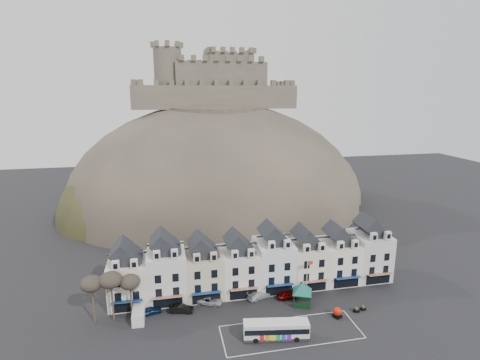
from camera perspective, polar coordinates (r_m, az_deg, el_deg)
The scene contains 21 objects.
ground at distance 63.31m, azimuth 6.30°, elevation -22.89°, with size 300.00×300.00×0.00m, color black.
coach_bay_markings at distance 64.81m, azimuth 7.75°, elevation -21.97°, with size 22.00×7.50×0.01m, color silver.
townhouse_terrace at distance 73.76m, azimuth 2.62°, elevation -12.39°, with size 54.40×9.35×11.80m.
castle_hill at distance 124.32m, azimuth -2.95°, elevation -4.04°, with size 100.00×76.00×68.00m.
castle at distance 125.42m, azimuth -4.03°, elevation 14.68°, with size 50.20×22.20×22.00m.
tree_left_far at distance 67.41m, azimuth -21.70°, elevation -14.52°, with size 3.61×3.61×8.24m.
tree_left_mid at distance 66.76m, azimuth -19.11°, elevation -14.24°, with size 3.78×3.78×8.64m.
tree_left_near at distance 66.72m, azimuth -16.43°, elevation -14.71°, with size 3.43×3.43×7.84m.
bus at distance 62.44m, azimuth 5.52°, elevation -21.67°, with size 10.35×3.91×2.85m.
bus_shelter at distance 70.07m, azimuth 9.49°, elevation -15.90°, with size 6.18×6.18×4.26m.
red_buoy at distance 69.10m, azimuth 14.62°, elevation -18.93°, with size 1.58×1.58×1.81m.
flagpole at distance 71.40m, azimuth 10.23°, elevation -14.35°, with size 1.11×0.20×7.69m.
white_van at distance 68.51m, azimuth -15.17°, elevation -19.17°, with size 2.06×4.54×2.05m.
planter_west at distance 71.53m, azimuth 17.31°, elevation -18.32°, with size 1.06×0.71×1.01m.
planter_east at distance 72.46m, azimuth 18.24°, elevation -18.00°, with size 0.95×0.64×0.91m.
car_navy at distance 69.79m, azimuth -13.48°, elevation -18.79°, with size 1.49×3.70×1.26m, color #0C1C3F.
car_black at distance 69.21m, azimuth -8.95°, elevation -18.80°, with size 1.44×4.14×1.36m, color black.
car_silver at distance 70.97m, azimuth -4.62°, elevation -17.82°, with size 2.14×4.56×1.29m, color #B1B5BA.
car_white at distance 72.43m, azimuth 2.96°, elevation -17.05°, with size 1.93×4.75×1.38m, color silver.
car_maroon at distance 72.75m, azimuth 7.36°, elevation -16.99°, with size 1.66×4.13×1.41m, color #5F0605.
car_charcoal at distance 74.20m, azimuth 8.16°, elevation -16.38°, with size 1.47×4.21×1.39m, color black.
Camera 1 is at (-16.56, -48.29, 37.44)m, focal length 28.00 mm.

